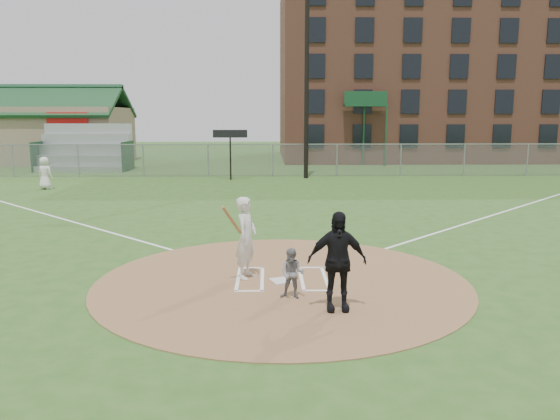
{
  "coord_description": "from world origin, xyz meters",
  "views": [
    {
      "loc": [
        -0.31,
        -11.89,
        3.69
      ],
      "look_at": [
        0.0,
        2.0,
        1.3
      ],
      "focal_mm": 35.0,
      "sensor_mm": 36.0,
      "label": 1
    }
  ],
  "objects_px": {
    "home_plate": "(282,281)",
    "umpire": "(337,261)",
    "catcher": "(292,273)",
    "batter_at_plate": "(246,238)",
    "ondeck_player": "(45,173)"
  },
  "relations": [
    {
      "from": "batter_at_plate",
      "to": "ondeck_player",
      "type": "bearing_deg",
      "value": 124.46
    },
    {
      "from": "catcher",
      "to": "umpire",
      "type": "relative_size",
      "value": 0.54
    },
    {
      "from": "batter_at_plate",
      "to": "umpire",
      "type": "bearing_deg",
      "value": -50.15
    },
    {
      "from": "home_plate",
      "to": "umpire",
      "type": "xyz_separation_m",
      "value": [
        0.99,
        -1.84,
        0.95
      ]
    },
    {
      "from": "ondeck_player",
      "to": "batter_at_plate",
      "type": "distance_m",
      "value": 19.3
    },
    {
      "from": "home_plate",
      "to": "catcher",
      "type": "height_order",
      "value": "catcher"
    },
    {
      "from": "catcher",
      "to": "batter_at_plate",
      "type": "xyz_separation_m",
      "value": [
        -0.99,
        1.46,
        0.43
      ]
    },
    {
      "from": "ondeck_player",
      "to": "home_plate",
      "type": "bearing_deg",
      "value": 144.61
    },
    {
      "from": "home_plate",
      "to": "ondeck_player",
      "type": "relative_size",
      "value": 0.28
    },
    {
      "from": "catcher",
      "to": "umpire",
      "type": "height_order",
      "value": "umpire"
    },
    {
      "from": "home_plate",
      "to": "catcher",
      "type": "bearing_deg",
      "value": -81.25
    },
    {
      "from": "ondeck_player",
      "to": "batter_at_plate",
      "type": "xyz_separation_m",
      "value": [
        10.92,
        -15.91,
        0.13
      ]
    },
    {
      "from": "umpire",
      "to": "ondeck_player",
      "type": "height_order",
      "value": "umpire"
    },
    {
      "from": "batter_at_plate",
      "to": "home_plate",
      "type": "bearing_deg",
      "value": -21.57
    },
    {
      "from": "catcher",
      "to": "batter_at_plate",
      "type": "distance_m",
      "value": 1.81
    }
  ]
}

